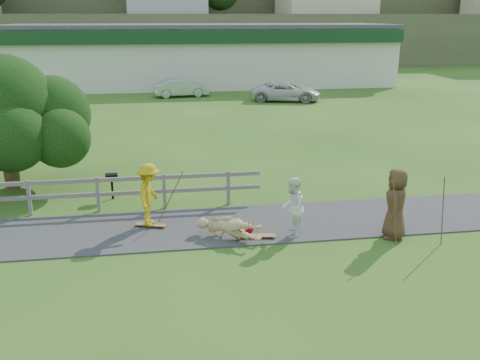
{
  "coord_description": "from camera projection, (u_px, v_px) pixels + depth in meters",
  "views": [
    {
      "loc": [
        -0.17,
        -12.58,
        5.73
      ],
      "look_at": [
        2.17,
        2.0,
        1.2
      ],
      "focal_mm": 40.0,
      "sensor_mm": 36.0,
      "label": 1
    }
  ],
  "objects": [
    {
      "name": "skater_rider",
      "position": [
        149.0,
        198.0,
        14.85
      ],
      "size": [
        0.94,
        1.28,
        1.78
      ],
      "primitive_type": "imported",
      "rotation": [
        0.0,
        0.0,
        1.31
      ],
      "color": "gold",
      "rests_on": "ground"
    },
    {
      "name": "pole_rider",
      "position": [
        171.0,
        194.0,
        15.34
      ],
      "size": [
        0.03,
        0.03,
        1.68
      ],
      "primitive_type": "cylinder",
      "color": "brown",
      "rests_on": "ground"
    },
    {
      "name": "strip_mall",
      "position": [
        201.0,
        54.0,
        46.41
      ],
      "size": [
        32.5,
        10.75,
        5.1
      ],
      "color": "silver",
      "rests_on": "ground"
    },
    {
      "name": "longboard_rider",
      "position": [
        151.0,
        226.0,
        15.1
      ],
      "size": [
        0.9,
        0.5,
        0.1
      ],
      "primitive_type": null,
      "rotation": [
        0.0,
        0.0,
        -0.34
      ],
      "color": "#915F2F",
      "rests_on": "ground"
    },
    {
      "name": "car_silver",
      "position": [
        181.0,
        88.0,
        39.54
      ],
      "size": [
        4.22,
        1.96,
        1.34
      ],
      "primitive_type": "imported",
      "rotation": [
        0.0,
        0.0,
        1.71
      ],
      "color": "#AFB3B7",
      "rests_on": "ground"
    },
    {
      "name": "car_white",
      "position": [
        286.0,
        92.0,
        37.56
      ],
      "size": [
        5.24,
        3.42,
        1.34
      ],
      "primitive_type": "imported",
      "rotation": [
        0.0,
        0.0,
        1.3
      ],
      "color": "silver",
      "rests_on": "ground"
    },
    {
      "name": "pole_spec_left",
      "position": [
        395.0,
        213.0,
        13.72
      ],
      "size": [
        0.03,
        0.03,
        1.8
      ],
      "primitive_type": "cylinder",
      "color": "brown",
      "rests_on": "ground"
    },
    {
      "name": "ground",
      "position": [
        168.0,
        252.0,
        13.58
      ],
      "size": [
        260.0,
        260.0,
        0.0
      ],
      "primitive_type": "plane",
      "color": "#2E5A19",
      "rests_on": "ground"
    },
    {
      "name": "helmet",
      "position": [
        248.0,
        228.0,
        14.71
      ],
      "size": [
        0.3,
        0.3,
        0.3
      ],
      "primitive_type": "sphere",
      "color": "#AD0613",
      "rests_on": "ground"
    },
    {
      "name": "path",
      "position": [
        167.0,
        229.0,
        14.99
      ],
      "size": [
        34.0,
        3.0,
        0.04
      ],
      "primitive_type": "cube",
      "color": "#333335",
      "rests_on": "ground"
    },
    {
      "name": "skater_fallen",
      "position": [
        228.0,
        228.0,
        14.24
      ],
      "size": [
        1.42,
        1.75,
        0.67
      ],
      "primitive_type": "imported",
      "rotation": [
        0.0,
        0.0,
        0.96
      ],
      "color": "tan",
      "rests_on": "ground"
    },
    {
      "name": "spectator_c",
      "position": [
        396.0,
        204.0,
        14.18
      ],
      "size": [
        0.94,
        1.11,
        1.93
      ],
      "primitive_type": "imported",
      "rotation": [
        0.0,
        0.0,
        4.3
      ],
      "color": "#503320",
      "rests_on": "ground"
    },
    {
      "name": "longboard_fallen",
      "position": [
        258.0,
        237.0,
        14.35
      ],
      "size": [
        0.95,
        0.36,
        0.1
      ],
      "primitive_type": null,
      "rotation": [
        0.0,
        0.0,
        -0.15
      ],
      "color": "#915F2F",
      "rests_on": "ground"
    },
    {
      "name": "pole_spec_right",
      "position": [
        443.0,
        211.0,
        13.77
      ],
      "size": [
        0.03,
        0.03,
        1.85
      ],
      "primitive_type": "cylinder",
      "color": "brown",
      "rests_on": "ground"
    },
    {
      "name": "tree",
      "position": [
        6.0,
        133.0,
        18.04
      ],
      "size": [
        5.51,
        5.51,
        3.94
      ],
      "primitive_type": null,
      "color": "black",
      "rests_on": "ground"
    },
    {
      "name": "bbq",
      "position": [
        112.0,
        187.0,
        17.39
      ],
      "size": [
        0.42,
        0.34,
        0.85
      ],
      "primitive_type": null,
      "rotation": [
        0.0,
        0.0,
        0.1
      ],
      "color": "black",
      "rests_on": "ground"
    },
    {
      "name": "spectator_a",
      "position": [
        293.0,
        208.0,
        14.3
      ],
      "size": [
        0.89,
        0.99,
        1.66
      ],
      "primitive_type": "imported",
      "rotation": [
        0.0,
        0.0,
        4.31
      ],
      "color": "white",
      "rests_on": "ground"
    },
    {
      "name": "fence",
      "position": [
        7.0,
        193.0,
        15.78
      ],
      "size": [
        15.05,
        0.1,
        1.1
      ],
      "color": "#656059",
      "rests_on": "ground"
    }
  ]
}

